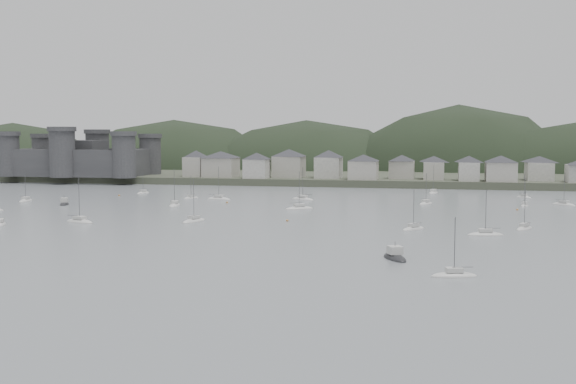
# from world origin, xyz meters

# --- Properties ---
(ground) EXTENTS (900.00, 900.00, 0.00)m
(ground) POSITION_xyz_m (0.00, 0.00, 0.00)
(ground) COLOR slate
(ground) RESTS_ON ground
(far_shore_land) EXTENTS (900.00, 250.00, 3.00)m
(far_shore_land) POSITION_xyz_m (0.00, 295.00, 1.50)
(far_shore_land) COLOR #383D2D
(far_shore_land) RESTS_ON ground
(forested_ridge) EXTENTS (851.55, 103.94, 102.57)m
(forested_ridge) POSITION_xyz_m (4.83, 269.40, -11.28)
(forested_ridge) COLOR black
(forested_ridge) RESTS_ON ground
(castle) EXTENTS (66.00, 43.00, 20.00)m
(castle) POSITION_xyz_m (-120.00, 179.80, 10.96)
(castle) COLOR #37373A
(castle) RESTS_ON far_shore_land
(waterfront_town) EXTENTS (451.48, 28.46, 12.92)m
(waterfront_town) POSITION_xyz_m (50.59, 183.34, 8.66)
(waterfront_town) COLOR #A19C93
(waterfront_town) RESTS_ON far_shore_land
(sailboat_lead) EXTENTS (3.64, 6.45, 8.44)m
(sailboat_lead) POSITION_xyz_m (66.24, 109.68, 0.19)
(sailboat_lead) COLOR silver
(sailboat_lead) RESTS_ON ground
(moored_fleet) EXTENTS (236.72, 177.24, 12.85)m
(moored_fleet) POSITION_xyz_m (-7.85, 68.72, 0.18)
(moored_fleet) COLOR silver
(moored_fleet) RESTS_ON ground
(motor_launch_near) EXTENTS (6.02, 8.52, 3.92)m
(motor_launch_near) POSITION_xyz_m (33.06, 11.38, 0.29)
(motor_launch_near) COLOR black
(motor_launch_near) RESTS_ON ground
(motor_launch_far) EXTENTS (4.72, 7.37, 3.68)m
(motor_launch_far) POSITION_xyz_m (-72.98, 83.78, 0.30)
(motor_launch_far) COLOR black
(motor_launch_far) RESTS_ON ground
(mooring_buoys) EXTENTS (172.44, 67.53, 0.70)m
(mooring_buoys) POSITION_xyz_m (14.54, 83.99, 0.15)
(mooring_buoys) COLOR #B1763B
(mooring_buoys) RESTS_ON ground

